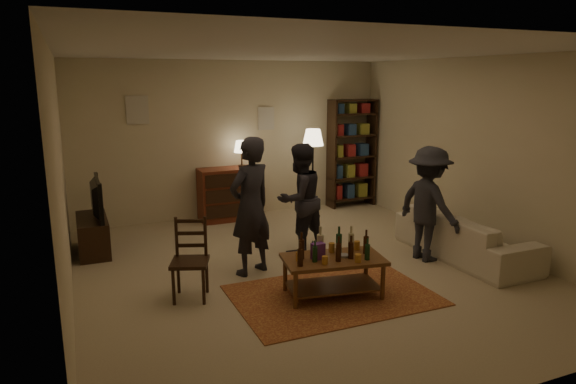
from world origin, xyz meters
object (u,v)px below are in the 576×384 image
coffee_table (333,262)px  tv_stand (92,226)px  person_right (300,199)px  dining_chair (190,256)px  bookshelf (351,152)px  dresser (229,193)px  sofa (465,236)px  person_left (251,206)px  person_by_sofa (429,204)px  floor_lamp (313,143)px

coffee_table → tv_stand: 3.55m
tv_stand → person_right: bearing=-22.8°
dining_chair → bookshelf: 4.85m
person_right → tv_stand: bearing=-42.1°
bookshelf → person_right: bearing=-134.0°
dresser → person_right: bearing=-78.6°
sofa → coffee_table: bearing=100.8°
dining_chair → tv_stand: bearing=135.0°
person_left → sofa: bearing=144.1°
tv_stand → person_right: person_right is taller
tv_stand → bookshelf: bearing=11.8°
tv_stand → dresser: bearing=22.1°
dining_chair → bookshelf: size_ratio=0.45×
dresser → person_by_sofa: bearing=-57.9°
tv_stand → person_by_sofa: person_by_sofa is taller
floor_lamp → person_left: size_ratio=0.90×
dresser → person_left: person_left is taller
dining_chair → person_by_sofa: size_ratio=0.60×
tv_stand → floor_lamp: floor_lamp is taller
bookshelf → person_left: size_ratio=1.17×
sofa → person_right: (-1.98, 1.08, 0.46)m
sofa → person_by_sofa: (-0.53, 0.14, 0.46)m
coffee_table → person_by_sofa: (1.73, 0.57, 0.36)m
bookshelf → floor_lamp: bookshelf is taller
bookshelf → floor_lamp: size_ratio=1.30×
bookshelf → sofa: 3.26m
tv_stand → person_right: (2.66, -1.12, 0.38)m
person_left → coffee_table: bearing=96.3°
person_right → person_by_sofa: bearing=127.7°
floor_lamp → person_left: person_left is taller
floor_lamp → person_by_sofa: (0.48, -2.55, -0.54)m
coffee_table → person_by_sofa: bearing=18.3°
tv_stand → bookshelf: (4.69, 0.98, 0.65)m
dresser → person_right: 2.09m
dining_chair → person_left: person_left is taller
dining_chair → bookshelf: (3.76, 3.01, 0.56)m
tv_stand → person_by_sofa: size_ratio=0.69×
dining_chair → person_left: bearing=46.8°
person_left → tv_stand: bearing=-66.3°
tv_stand → dresser: dresser is taller
coffee_table → person_right: 1.58m
dresser → person_right: size_ratio=0.89×
person_by_sofa → bookshelf: bearing=-18.3°
person_by_sofa → tv_stand: bearing=55.8°
tv_stand → person_left: bearing=-42.1°
dresser → sofa: (2.39, -3.11, -0.17)m
dining_chair → tv_stand: 2.24m
coffee_table → person_right: (0.28, 1.52, 0.37)m
tv_stand → person_left: person_left is taller
dresser → bookshelf: 2.50m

